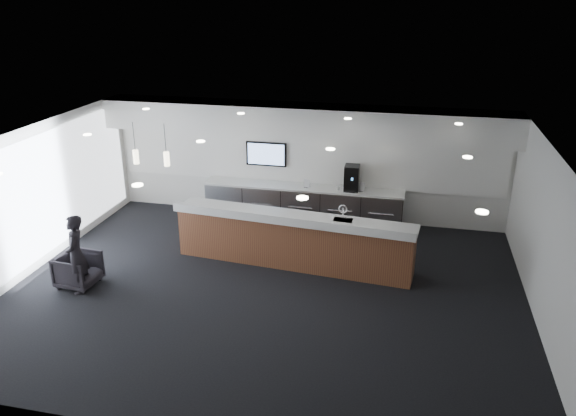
% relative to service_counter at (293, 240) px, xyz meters
% --- Properties ---
extents(ground, '(10.00, 10.00, 0.00)m').
position_rel_service_counter_xyz_m(ground, '(-0.28, -1.25, -0.58)').
color(ground, black).
rests_on(ground, ground).
extents(ceiling, '(10.00, 8.00, 0.02)m').
position_rel_service_counter_xyz_m(ceiling, '(-0.28, -1.25, 2.42)').
color(ceiling, black).
rests_on(ceiling, back_wall).
extents(back_wall, '(10.00, 0.02, 3.00)m').
position_rel_service_counter_xyz_m(back_wall, '(-0.28, 2.75, 0.92)').
color(back_wall, silver).
rests_on(back_wall, ground).
extents(left_wall, '(0.02, 8.00, 3.00)m').
position_rel_service_counter_xyz_m(left_wall, '(-5.28, -1.25, 0.92)').
color(left_wall, silver).
rests_on(left_wall, ground).
extents(right_wall, '(0.02, 8.00, 3.00)m').
position_rel_service_counter_xyz_m(right_wall, '(4.72, -1.25, 0.92)').
color(right_wall, silver).
rests_on(right_wall, ground).
extents(soffit_bulkhead, '(10.00, 0.90, 0.70)m').
position_rel_service_counter_xyz_m(soffit_bulkhead, '(-0.28, 2.30, 2.07)').
color(soffit_bulkhead, white).
rests_on(soffit_bulkhead, back_wall).
extents(alcove_panel, '(9.80, 0.06, 1.40)m').
position_rel_service_counter_xyz_m(alcove_panel, '(-0.28, 2.72, 1.02)').
color(alcove_panel, white).
rests_on(alcove_panel, back_wall).
extents(window_blinds_wall, '(0.04, 7.36, 2.55)m').
position_rel_service_counter_xyz_m(window_blinds_wall, '(-5.24, -1.25, 0.92)').
color(window_blinds_wall, silver).
rests_on(window_blinds_wall, left_wall).
extents(back_credenza, '(5.06, 0.66, 0.95)m').
position_rel_service_counter_xyz_m(back_credenza, '(-0.28, 2.39, -0.10)').
color(back_credenza, gray).
rests_on(back_credenza, ground).
extents(wall_tv, '(1.05, 0.08, 0.62)m').
position_rel_service_counter_xyz_m(wall_tv, '(-1.28, 2.66, 1.07)').
color(wall_tv, black).
rests_on(wall_tv, back_wall).
extents(pendant_left, '(0.12, 0.12, 0.30)m').
position_rel_service_counter_xyz_m(pendant_left, '(-2.68, -0.45, 1.67)').
color(pendant_left, '#FFF2C6').
rests_on(pendant_left, ceiling).
extents(pendant_right, '(0.12, 0.12, 0.30)m').
position_rel_service_counter_xyz_m(pendant_right, '(-3.38, -0.45, 1.67)').
color(pendant_right, '#FFF2C6').
rests_on(pendant_right, ceiling).
extents(ceiling_can_lights, '(7.00, 5.00, 0.02)m').
position_rel_service_counter_xyz_m(ceiling_can_lights, '(-0.28, -1.25, 2.39)').
color(ceiling_can_lights, white).
rests_on(ceiling_can_lights, ceiling).
extents(service_counter, '(5.24, 1.36, 1.49)m').
position_rel_service_counter_xyz_m(service_counter, '(0.00, 0.00, 0.00)').
color(service_counter, brown).
rests_on(service_counter, ground).
extents(coffee_machine, '(0.37, 0.49, 0.63)m').
position_rel_service_counter_xyz_m(coffee_machine, '(0.95, 2.38, 0.69)').
color(coffee_machine, black).
rests_on(coffee_machine, back_credenza).
extents(info_sign_left, '(0.15, 0.06, 0.21)m').
position_rel_service_counter_xyz_m(info_sign_left, '(-0.15, 2.32, 0.48)').
color(info_sign_left, silver).
rests_on(info_sign_left, back_credenza).
extents(info_sign_right, '(0.18, 0.05, 0.23)m').
position_rel_service_counter_xyz_m(info_sign_right, '(1.20, 2.32, 0.49)').
color(info_sign_right, silver).
rests_on(info_sign_right, back_credenza).
extents(armchair, '(0.81, 0.79, 0.68)m').
position_rel_service_counter_xyz_m(armchair, '(-3.99, -1.85, -0.23)').
color(armchair, black).
rests_on(armchair, ground).
extents(lounge_guest, '(0.57, 0.68, 1.59)m').
position_rel_service_counter_xyz_m(lounge_guest, '(-3.85, -2.05, 0.22)').
color(lounge_guest, black).
rests_on(lounge_guest, ground).
extents(cup_0, '(0.10, 0.10, 0.09)m').
position_rel_service_counter_xyz_m(cup_0, '(1.05, 2.29, 0.42)').
color(cup_0, white).
rests_on(cup_0, back_credenza).
extents(cup_1, '(0.14, 0.14, 0.09)m').
position_rel_service_counter_xyz_m(cup_1, '(0.91, 2.29, 0.42)').
color(cup_1, white).
rests_on(cup_1, back_credenza).
extents(cup_2, '(0.12, 0.12, 0.09)m').
position_rel_service_counter_xyz_m(cup_2, '(0.77, 2.29, 0.42)').
color(cup_2, white).
rests_on(cup_2, back_credenza).
extents(cup_3, '(0.13, 0.13, 0.09)m').
position_rel_service_counter_xyz_m(cup_3, '(0.63, 2.29, 0.42)').
color(cup_3, white).
rests_on(cup_3, back_credenza).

